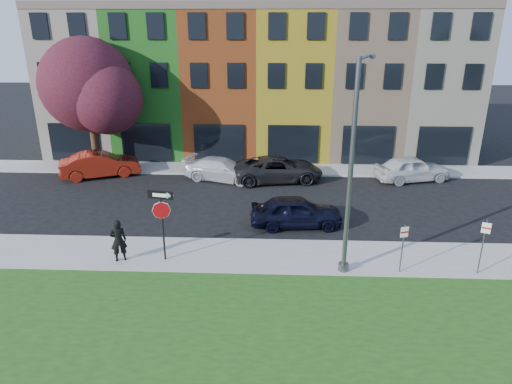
{
  "coord_description": "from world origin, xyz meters",
  "views": [
    {
      "loc": [
        -1.23,
        -13.89,
        9.26
      ],
      "look_at": [
        -1.99,
        4.0,
        2.55
      ],
      "focal_mm": 32.0,
      "sensor_mm": 36.0,
      "label": 1
    }
  ],
  "objects_px": {
    "sedan_near": "(296,212)",
    "stop_sign": "(161,211)",
    "man": "(118,240)",
    "street_lamp": "(352,170)"
  },
  "relations": [
    {
      "from": "sedan_near",
      "to": "stop_sign",
      "type": "bearing_deg",
      "value": 120.01
    },
    {
      "from": "stop_sign",
      "to": "man",
      "type": "height_order",
      "value": "stop_sign"
    },
    {
      "from": "man",
      "to": "sedan_near",
      "type": "xyz_separation_m",
      "value": [
        7.3,
        3.92,
        -0.27
      ]
    },
    {
      "from": "man",
      "to": "street_lamp",
      "type": "height_order",
      "value": "street_lamp"
    },
    {
      "from": "sedan_near",
      "to": "street_lamp",
      "type": "relative_size",
      "value": 0.56
    },
    {
      "from": "stop_sign",
      "to": "sedan_near",
      "type": "relative_size",
      "value": 0.67
    },
    {
      "from": "man",
      "to": "sedan_near",
      "type": "bearing_deg",
      "value": -174.34
    },
    {
      "from": "man",
      "to": "street_lamp",
      "type": "relative_size",
      "value": 0.22
    },
    {
      "from": "stop_sign",
      "to": "man",
      "type": "relative_size",
      "value": 1.68
    },
    {
      "from": "stop_sign",
      "to": "street_lamp",
      "type": "height_order",
      "value": "street_lamp"
    }
  ]
}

